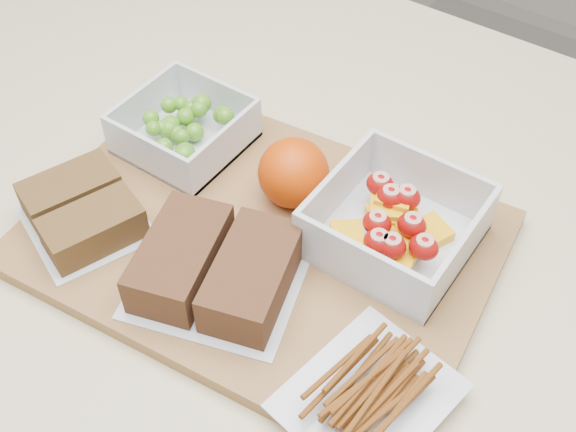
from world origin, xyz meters
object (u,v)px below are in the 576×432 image
at_px(orange, 293,173).
at_px(sandwich_bag_left, 82,211).
at_px(sandwich_bag_center, 216,268).
at_px(pretzel_bag, 370,387).
at_px(fruit_container, 395,226).
at_px(cutting_board, 261,240).
at_px(grape_container, 186,128).

xyz_separation_m(orange, sandwich_bag_left, (-0.14, -0.14, -0.02)).
bearing_deg(sandwich_bag_center, pretzel_bag, -6.40).
height_order(fruit_container, sandwich_bag_center, fruit_container).
bearing_deg(fruit_container, pretzel_bag, -67.07).
height_order(cutting_board, sandwich_bag_center, sandwich_bag_center).
relative_size(cutting_board, sandwich_bag_center, 2.41).
height_order(grape_container, sandwich_bag_center, grape_container).
bearing_deg(sandwich_bag_left, cutting_board, 29.91).
relative_size(orange, pretzel_bag, 0.46).
height_order(cutting_board, sandwich_bag_left, sandwich_bag_left).
relative_size(sandwich_bag_left, sandwich_bag_center, 0.83).
relative_size(grape_container, fruit_container, 0.85).
bearing_deg(fruit_container, cutting_board, -148.78).
bearing_deg(sandwich_bag_left, grape_container, 87.33).
height_order(orange, sandwich_bag_center, orange).
bearing_deg(pretzel_bag, fruit_container, 112.93).
bearing_deg(pretzel_bag, grape_container, 154.84).
distance_m(orange, pretzel_bag, 0.22).
xyz_separation_m(cutting_board, fruit_container, (0.10, 0.06, 0.03)).
bearing_deg(grape_container, cutting_board, -23.01).
bearing_deg(cutting_board, pretzel_bag, -32.83).
height_order(cutting_board, fruit_container, fruit_container).
relative_size(orange, sandwich_bag_center, 0.39).
height_order(cutting_board, pretzel_bag, pretzel_bag).
bearing_deg(cutting_board, sandwich_bag_left, -156.06).
distance_m(grape_container, orange, 0.14).
bearing_deg(pretzel_bag, sandwich_bag_center, 173.60).
xyz_separation_m(sandwich_bag_left, pretzel_bag, (0.31, -0.00, -0.00)).
bearing_deg(fruit_container, orange, -176.44).
xyz_separation_m(grape_container, orange, (0.14, -0.00, 0.01)).
xyz_separation_m(sandwich_bag_center, pretzel_bag, (0.17, -0.02, -0.01)).
relative_size(grape_container, sandwich_bag_center, 0.66).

